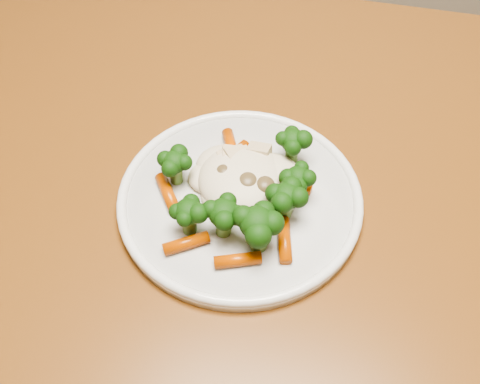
{
  "coord_description": "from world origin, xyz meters",
  "views": [
    {
      "loc": [
        0.01,
        -0.04,
        1.23
      ],
      "look_at": [
        -0.06,
        0.33,
        0.77
      ],
      "focal_mm": 45.0,
      "sensor_mm": 36.0,
      "label": 1
    }
  ],
  "objects": [
    {
      "name": "dining_table",
      "position": [
        0.03,
        0.3,
        0.65
      ],
      "size": [
        1.27,
        0.88,
        0.75
      ],
      "rotation": [
        0.0,
        0.0,
        -0.05
      ],
      "color": "brown",
      "rests_on": "ground"
    },
    {
      "name": "meal",
      "position": [
        -0.05,
        0.32,
        0.78
      ],
      "size": [
        0.16,
        0.17,
        0.05
      ],
      "color": "beige",
      "rests_on": "plate"
    },
    {
      "name": "plate",
      "position": [
        -0.06,
        0.33,
        0.76
      ],
      "size": [
        0.24,
        0.24,
        0.01
      ],
      "primitive_type": "cylinder",
      "color": "white",
      "rests_on": "dining_table"
    }
  ]
}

